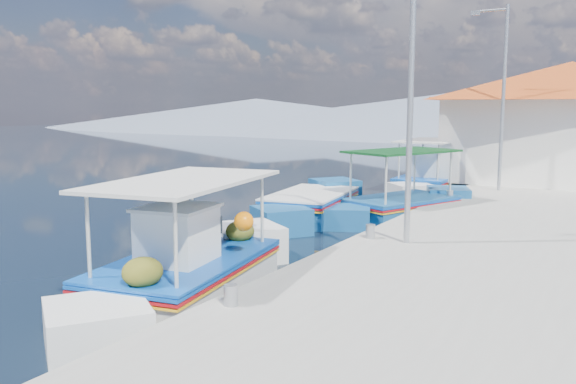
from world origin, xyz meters
The scene contains 10 objects.
ground centered at (0.00, 0.00, 0.00)m, with size 160.00×160.00×0.00m, color black.
quay centered at (5.90, 6.00, 0.25)m, with size 5.00×44.00×0.50m, color #9B9991.
bollards centered at (3.80, 5.25, 0.65)m, with size 0.20×17.20×0.30m.
main_caique centered at (1.92, -1.65, 0.44)m, with size 2.77×6.77×2.26m.
caique_green_canopy centered at (2.63, 7.02, 0.33)m, with size 3.24×5.53×2.24m.
caique_blue_hull centered at (0.37, 5.78, 0.31)m, with size 2.53×6.37×1.15m.
caique_far centered at (1.66, 12.85, 0.41)m, with size 1.97×6.35×2.22m.
harbor_building centered at (6.20, 15.00, 2.78)m, with size 10.49×10.49×4.40m.
lamp_post_near centered at (4.51, 2.00, 3.85)m, with size 1.21×0.14×6.00m.
lamp_post_far centered at (4.51, 11.00, 3.85)m, with size 1.21×0.14×6.00m.
Camera 1 is at (8.64, -9.58, 3.29)m, focal length 37.38 mm.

